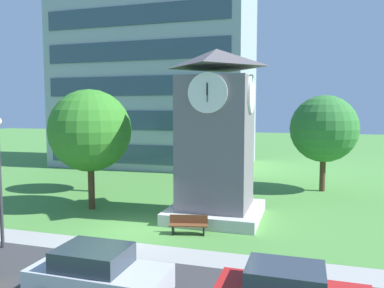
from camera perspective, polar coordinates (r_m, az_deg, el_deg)
ground_plane at (r=18.95m, az=-8.81°, el=-12.80°), size 160.00×160.00×0.00m
kerb_strip at (r=17.08m, az=-12.12°, el=-14.90°), size 120.00×1.60×0.01m
office_building at (r=41.24m, az=-5.40°, el=12.68°), size 19.73×10.93×22.40m
clock_tower at (r=20.29m, az=3.62°, el=-0.09°), size 4.83×4.83×8.99m
park_bench at (r=18.20m, az=-0.54°, el=-11.98°), size 1.86×0.87×0.88m
tree_near_tower at (r=22.74m, az=-15.05°, el=1.94°), size 4.75×4.75×7.00m
tree_by_building at (r=28.45m, az=19.19°, el=2.16°), size 4.74×4.74×6.85m
tree_streetside at (r=27.77m, az=-15.14°, el=1.45°), size 3.69×3.69×5.96m
parked_car_silver at (r=12.50m, az=-13.92°, el=-18.45°), size 4.20×2.09×1.69m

